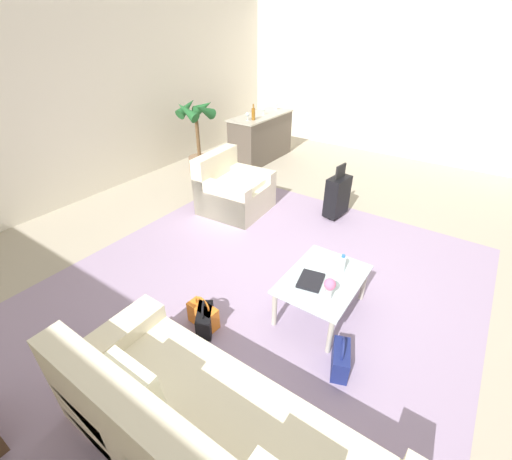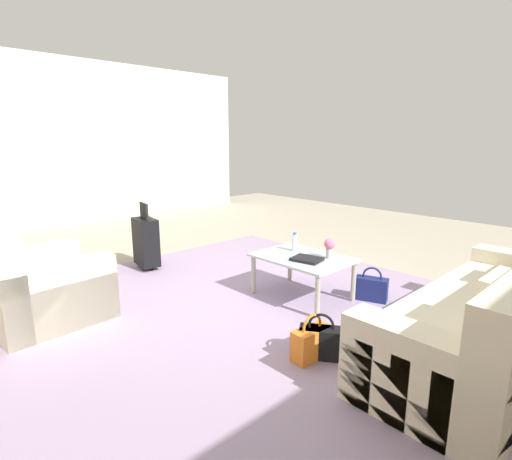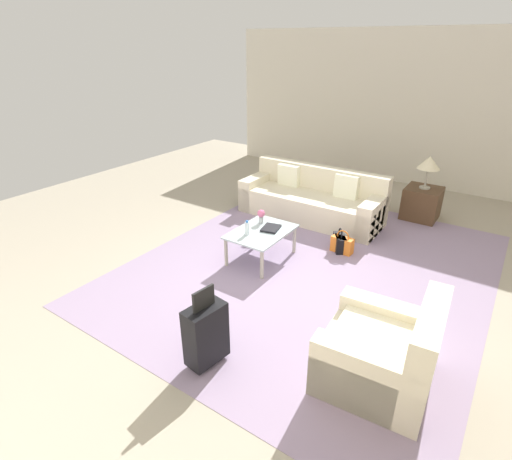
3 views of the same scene
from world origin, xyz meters
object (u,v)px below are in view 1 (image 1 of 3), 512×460
(water_bottle, at_px, (342,264))
(bar_console, at_px, (261,137))
(handbag_black, at_px, (205,320))
(armchair, at_px, (232,192))
(flower_vase, at_px, (330,287))
(wine_glass_right_of_centre, at_px, (276,105))
(handbag_navy, at_px, (340,359))
(wine_glass_leftmost, at_px, (247,115))
(handbag_orange, at_px, (203,315))
(wine_glass_left_of_centre, at_px, (263,110))
(potted_palm, at_px, (198,135))
(coffee_table_book, at_px, (311,280))
(suitcase_black, at_px, (337,196))
(coffee_table, at_px, (323,283))
(wine_bottle_amber, at_px, (253,114))
(couch, at_px, (213,453))

(water_bottle, bearing_deg, bar_console, 44.12)
(handbag_black, bearing_deg, armchair, 32.08)
(armchair, xyz_separation_m, flower_vase, (-1.51, -2.32, 0.27))
(water_bottle, xyz_separation_m, wine_glass_right_of_centre, (3.85, 3.18, 0.53))
(wine_glass_right_of_centre, relative_size, handbag_navy, 0.43)
(water_bottle, distance_m, flower_vase, 0.42)
(armchair, relative_size, wine_glass_leftmost, 6.58)
(wine_glass_leftmost, bearing_deg, handbag_orange, -150.03)
(wine_glass_left_of_centre, xyz_separation_m, potted_palm, (-1.30, 0.65, -0.32))
(coffee_table_book, relative_size, potted_palm, 0.20)
(flower_vase, distance_m, potted_palm, 4.55)
(armchair, relative_size, coffee_table_book, 3.61)
(wine_glass_right_of_centre, relative_size, suitcase_black, 0.18)
(coffee_table_book, xyz_separation_m, suitcase_black, (2.12, 0.62, -0.10))
(wine_glass_right_of_centre, height_order, handbag_orange, wine_glass_right_of_centre)
(water_bottle, relative_size, wine_glass_leftmost, 1.32)
(bar_console, bearing_deg, coffee_table_book, -140.16)
(coffee_table, xyz_separation_m, handbag_navy, (-0.55, -0.45, -0.26))
(flower_vase, distance_m, handbag_navy, 0.62)
(coffee_table, distance_m, wine_bottle_amber, 4.32)
(wine_glass_left_of_centre, relative_size, handbag_navy, 0.43)
(water_bottle, xyz_separation_m, suitcase_black, (1.80, 0.80, -0.18))
(coffee_table, relative_size, potted_palm, 0.68)
(water_bottle, height_order, handbag_black, water_bottle)
(couch, height_order, handbag_black, couch)
(bar_console, xyz_separation_m, suitcase_black, (-1.50, -2.40, -0.14))
(handbag_navy, bearing_deg, suitcase_black, 24.35)
(couch, distance_m, water_bottle, 2.01)
(handbag_navy, bearing_deg, flower_vase, 42.86)
(flower_vase, height_order, wine_glass_leftmost, wine_glass_leftmost)
(armchair, distance_m, handbag_navy, 3.21)
(wine_glass_leftmost, relative_size, potted_palm, 0.11)
(handbag_orange, bearing_deg, bar_console, 27.19)
(armchair, distance_m, wine_glass_left_of_centre, 2.49)
(handbag_orange, bearing_deg, handbag_black, -123.62)
(suitcase_black, relative_size, potted_palm, 0.60)
(suitcase_black, xyz_separation_m, handbag_navy, (-2.55, -1.15, -0.23))
(couch, xyz_separation_m, bar_console, (5.29, 3.20, 0.20))
(coffee_table_book, relative_size, wine_bottle_amber, 0.94)
(couch, distance_m, wine_bottle_amber, 5.79)
(armchair, relative_size, wine_bottle_amber, 3.39)
(flower_vase, relative_size, wine_bottle_amber, 0.68)
(coffee_table_book, xyz_separation_m, handbag_navy, (-0.43, -0.53, -0.33))
(handbag_navy, bearing_deg, couch, 164.25)
(wine_bottle_amber, height_order, suitcase_black, wine_bottle_amber)
(handbag_navy, bearing_deg, wine_glass_left_of_centre, 40.90)
(wine_bottle_amber, xyz_separation_m, potted_palm, (-0.84, 0.72, -0.33))
(armchair, distance_m, wine_bottle_amber, 2.08)
(bar_console, distance_m, wine_glass_right_of_centre, 0.79)
(wine_bottle_amber, height_order, handbag_navy, wine_bottle_amber)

